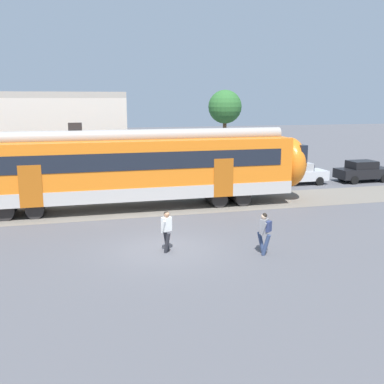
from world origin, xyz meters
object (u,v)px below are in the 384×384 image
object	(u,v)px
pedestrian_white	(167,228)
parked_car_silver	(298,173)
pedestrian_grey	(265,230)
parked_car_black	(363,171)

from	to	relation	value
pedestrian_white	parked_car_silver	bearing A→B (deg)	45.04
pedestrian_white	pedestrian_grey	world-z (taller)	same
pedestrian_grey	parked_car_black	size ratio (longest dim) A/B	0.41
pedestrian_grey	parked_car_black	world-z (taller)	pedestrian_grey
pedestrian_grey	parked_car_silver	bearing A→B (deg)	57.79
pedestrian_grey	pedestrian_white	bearing A→B (deg)	160.90
pedestrian_grey	parked_car_silver	distance (m)	15.50
parked_car_black	pedestrian_white	bearing A→B (deg)	-145.53
pedestrian_grey	parked_car_black	bearing A→B (deg)	43.97
pedestrian_white	parked_car_black	bearing A→B (deg)	34.47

